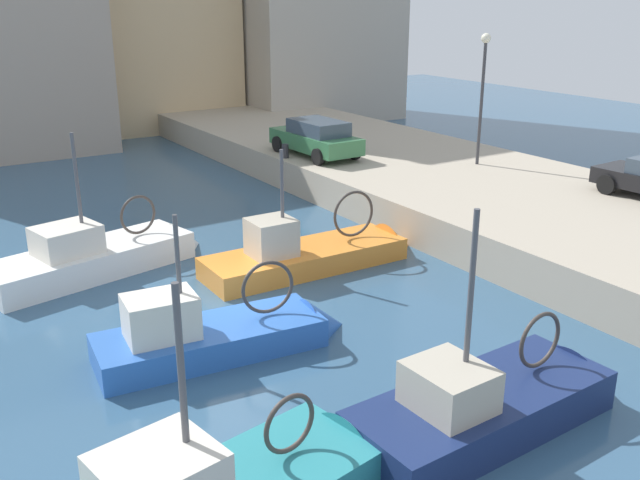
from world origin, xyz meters
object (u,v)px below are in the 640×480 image
quay_streetlamp (483,77)px  fishing_boat_navy (494,417)px  parked_car_green (316,138)px  fishing_boat_white (103,266)px  mooring_bollard_mid (285,151)px  fishing_boat_orange (317,262)px  fishing_boat_blue (224,344)px

quay_streetlamp → fishing_boat_navy: bearing=-133.0°
parked_car_green → quay_streetlamp: (4.41, -4.56, 2.51)m
fishing_boat_white → mooring_bollard_mid: (8.93, 5.19, 1.35)m
fishing_boat_white → fishing_boat_orange: fishing_boat_white is taller
parked_car_green → mooring_bollard_mid: (-1.24, 0.33, -0.47)m
fishing_boat_white → fishing_boat_blue: 6.22m
fishing_boat_blue → mooring_bollard_mid: size_ratio=10.51×
fishing_boat_navy → quay_streetlamp: (10.82, 11.62, 4.35)m
fishing_boat_white → mooring_bollard_mid: fishing_boat_white is taller
fishing_boat_orange → mooring_bollard_mid: size_ratio=12.14×
parked_car_green → quay_streetlamp: size_ratio=0.91×
fishing_boat_white → fishing_boat_blue: (0.84, -6.16, 0.02)m
fishing_boat_orange → parked_car_green: size_ratio=1.52×
quay_streetlamp → mooring_bollard_mid: bearing=139.1°
fishing_boat_blue → fishing_boat_navy: bearing=-60.5°
fishing_boat_white → quay_streetlamp: size_ratio=1.39×
fishing_boat_navy → mooring_bollard_mid: bearing=72.6°
mooring_bollard_mid → fishing_boat_navy: bearing=-107.4°
fishing_boat_blue → fishing_boat_orange: size_ratio=0.87×
fishing_boat_blue → mooring_bollard_mid: bearing=54.5°
fishing_boat_orange → quay_streetlamp: bearing=19.0°
fishing_boat_white → quay_streetlamp: quay_streetlamp is taller
fishing_boat_blue → mooring_bollard_mid: (8.08, 11.35, 1.33)m
fishing_boat_white → parked_car_green: 11.42m
fishing_boat_navy → mooring_bollard_mid: 17.35m
parked_car_green → mooring_bollard_mid: bearing=165.3°
fishing_boat_white → mooring_bollard_mid: bearing=30.2°
fishing_boat_white → fishing_boat_blue: fishing_boat_white is taller
fishing_boat_navy → mooring_bollard_mid: fishing_boat_navy is taller
fishing_boat_orange → parked_car_green: (4.90, 7.78, 1.82)m
fishing_boat_navy → fishing_boat_orange: 8.54m
fishing_boat_orange → mooring_bollard_mid: bearing=65.7°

